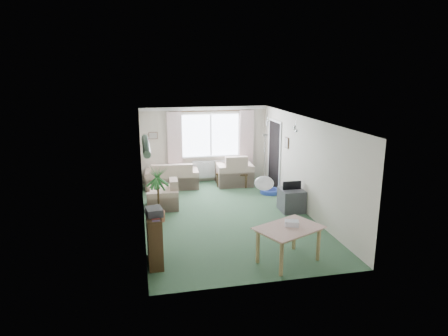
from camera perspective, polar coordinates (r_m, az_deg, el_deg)
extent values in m
plane|color=#315337|center=(9.96, 0.37, -6.84)|extent=(6.50, 6.50, 0.00)
cube|color=white|center=(12.68, -1.92, 4.71)|extent=(1.80, 0.03, 1.30)
cube|color=black|center=(12.50, -1.88, 8.14)|extent=(2.60, 0.03, 0.03)
cube|color=beige|center=(12.47, -7.04, 3.38)|extent=(0.45, 0.08, 2.00)
cube|color=beige|center=(12.87, 3.22, 3.80)|extent=(0.45, 0.08, 2.00)
cube|color=white|center=(12.86, -1.85, -0.16)|extent=(1.20, 0.10, 0.55)
cube|color=black|center=(12.24, 7.23, 1.89)|extent=(0.03, 0.95, 2.00)
sphere|color=white|center=(7.43, 5.75, -2.18)|extent=(0.36, 0.36, 0.36)
cylinder|color=#196626|center=(6.90, -11.11, 3.20)|extent=(1.60, 1.60, 0.12)
sphere|color=silver|center=(10.61, 6.23, 6.75)|extent=(0.20, 0.20, 0.20)
sphere|color=silver|center=(9.60, 10.20, 5.85)|extent=(0.20, 0.20, 0.20)
cube|color=brown|center=(12.48, -10.10, 4.58)|extent=(0.28, 0.03, 0.22)
cube|color=brown|center=(11.22, 8.97, 3.58)|extent=(0.03, 0.24, 0.30)
cube|color=beige|center=(12.28, -7.45, -0.97)|extent=(1.64, 0.95, 0.80)
cube|color=#B9AA8C|center=(12.53, 1.42, -0.13)|extent=(1.13, 1.08, 0.97)
cube|color=beige|center=(10.55, -8.78, -3.65)|extent=(0.83, 0.87, 0.75)
cube|color=black|center=(12.42, 1.26, -1.55)|extent=(1.10, 0.84, 0.44)
cube|color=brown|center=(12.38, 0.89, -0.16)|extent=(0.12, 0.06, 0.16)
cube|color=black|center=(7.61, -9.89, -9.99)|extent=(0.27, 0.78, 0.95)
cube|color=#303134|center=(7.39, -9.96, -6.16)|extent=(0.33, 0.39, 0.14)
cylinder|color=#1F5C1F|center=(9.53, -9.37, -3.72)|extent=(0.75, 0.75, 1.35)
cube|color=#987B53|center=(7.70, 9.17, -10.81)|extent=(1.28, 1.10, 0.67)
cube|color=silver|center=(7.62, 9.66, -7.85)|extent=(0.29, 0.25, 0.12)
cube|color=#3F4045|center=(10.36, 9.60, -4.53)|extent=(0.58, 0.64, 0.57)
cylinder|color=#213D9A|center=(11.78, 6.59, -3.32)|extent=(0.58, 0.58, 0.12)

